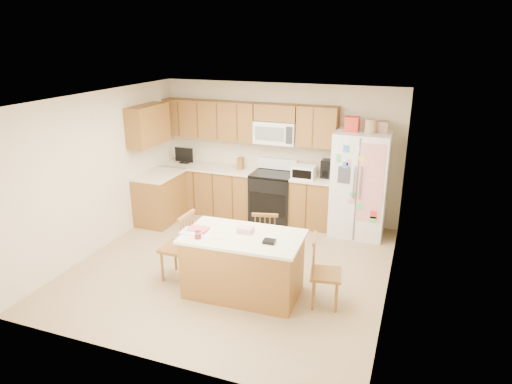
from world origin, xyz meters
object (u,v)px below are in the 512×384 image
at_px(windsor_chair_back, 266,240).
at_px(windsor_chair_left, 179,247).
at_px(island, 243,264).
at_px(windsor_chair_right, 324,273).
at_px(refrigerator, 360,183).
at_px(stove, 273,196).

bearing_deg(windsor_chair_back, windsor_chair_left, -144.89).
xyz_separation_m(island, windsor_chair_right, (1.07, 0.10, 0.02)).
relative_size(refrigerator, windsor_chair_left, 2.03).
bearing_deg(stove, island, -80.53).
relative_size(refrigerator, island, 1.27).
height_order(refrigerator, windsor_chair_left, refrigerator).
xyz_separation_m(stove, windsor_chair_back, (0.47, -1.79, -0.04)).
bearing_deg(windsor_chair_right, windsor_chair_left, -179.02).
height_order(island, windsor_chair_left, windsor_chair_left).
bearing_deg(windsor_chair_back, refrigerator, 57.56).
distance_m(stove, windsor_chair_right, 2.90).
bearing_deg(windsor_chair_right, island, -174.86).
xyz_separation_m(island, windsor_chair_back, (0.04, 0.79, 0.00)).
xyz_separation_m(windsor_chair_left, windsor_chair_right, (2.06, 0.04, -0.03)).
xyz_separation_m(stove, refrigerator, (1.57, -0.06, 0.45)).
xyz_separation_m(stove, windsor_chair_right, (1.50, -2.49, -0.03)).
height_order(refrigerator, windsor_chair_right, refrigerator).
bearing_deg(island, windsor_chair_right, 5.14).
bearing_deg(windsor_chair_right, windsor_chair_back, 145.87).
height_order(island, windsor_chair_back, island).
bearing_deg(windsor_chair_right, stove, 121.06).
distance_m(refrigerator, island, 2.81).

